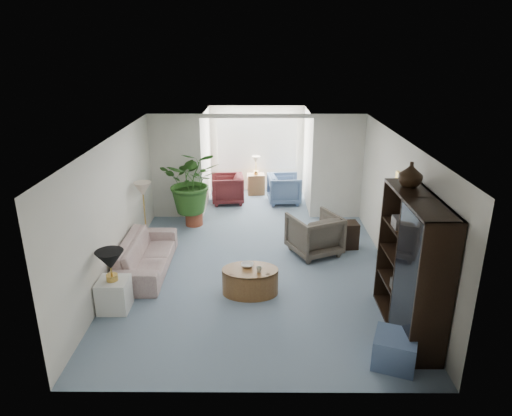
{
  "coord_description": "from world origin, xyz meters",
  "views": [
    {
      "loc": [
        0.05,
        -7.55,
        4.04
      ],
      "look_at": [
        0.0,
        0.6,
        1.1
      ],
      "focal_mm": 32.49,
      "sensor_mm": 36.0,
      "label": 1
    }
  ],
  "objects_px": {
    "sofa": "(146,255)",
    "ottoman": "(395,350)",
    "wingback_chair": "(314,234)",
    "sunroom_chair_maroon": "(227,189)",
    "end_table": "(114,295)",
    "cabinet_urn": "(411,174)",
    "floor_lamp": "(143,189)",
    "sunroom_chair_blue": "(284,189)",
    "framed_picture": "(402,189)",
    "table_lamp": "(110,260)",
    "entertainment_cabinet": "(412,266)",
    "coffee_cup": "(259,270)",
    "side_table_dark": "(346,235)",
    "plant_pot": "(194,218)",
    "sunroom_table": "(256,184)",
    "coffee_bowl": "(247,265)",
    "coffee_table": "(250,281)"
  },
  "relations": [
    {
      "from": "coffee_table",
      "to": "sunroom_chair_blue",
      "type": "height_order",
      "value": "sunroom_chair_blue"
    },
    {
      "from": "framed_picture",
      "to": "end_table",
      "type": "height_order",
      "value": "framed_picture"
    },
    {
      "from": "sofa",
      "to": "table_lamp",
      "type": "xyz_separation_m",
      "value": [
        -0.2,
        -1.35,
        0.56
      ]
    },
    {
      "from": "floor_lamp",
      "to": "end_table",
      "type": "bearing_deg",
      "value": -89.01
    },
    {
      "from": "plant_pot",
      "to": "ottoman",
      "type": "bearing_deg",
      "value": -56.23
    },
    {
      "from": "framed_picture",
      "to": "floor_lamp",
      "type": "relative_size",
      "value": 1.39
    },
    {
      "from": "side_table_dark",
      "to": "entertainment_cabinet",
      "type": "xyz_separation_m",
      "value": [
        0.37,
        -2.9,
        0.76
      ]
    },
    {
      "from": "entertainment_cabinet",
      "to": "coffee_cup",
      "type": "bearing_deg",
      "value": 157.08
    },
    {
      "from": "sofa",
      "to": "sunroom_chair_maroon",
      "type": "relative_size",
      "value": 2.53
    },
    {
      "from": "coffee_table",
      "to": "coffee_bowl",
      "type": "xyz_separation_m",
      "value": [
        -0.05,
        0.1,
        0.25
      ]
    },
    {
      "from": "framed_picture",
      "to": "wingback_chair",
      "type": "bearing_deg",
      "value": 140.65
    },
    {
      "from": "sunroom_chair_maroon",
      "to": "sofa",
      "type": "bearing_deg",
      "value": -23.52
    },
    {
      "from": "side_table_dark",
      "to": "cabinet_urn",
      "type": "distance_m",
      "value": 3.13
    },
    {
      "from": "cabinet_urn",
      "to": "sunroom_chair_blue",
      "type": "height_order",
      "value": "cabinet_urn"
    },
    {
      "from": "ottoman",
      "to": "sunroom_chair_blue",
      "type": "distance_m",
      "value": 6.62
    },
    {
      "from": "end_table",
      "to": "cabinet_urn",
      "type": "xyz_separation_m",
      "value": [
        4.47,
        0.0,
        1.98
      ]
    },
    {
      "from": "cabinet_urn",
      "to": "plant_pot",
      "type": "bearing_deg",
      "value": 135.43
    },
    {
      "from": "coffee_table",
      "to": "wingback_chair",
      "type": "distance_m",
      "value": 2.03
    },
    {
      "from": "table_lamp",
      "to": "sunroom_chair_blue",
      "type": "bearing_deg",
      "value": 60.38
    },
    {
      "from": "cabinet_urn",
      "to": "side_table_dark",
      "type": "bearing_deg",
      "value": 98.68
    },
    {
      "from": "sofa",
      "to": "ottoman",
      "type": "relative_size",
      "value": 3.93
    },
    {
      "from": "framed_picture",
      "to": "sunroom_chair_maroon",
      "type": "xyz_separation_m",
      "value": [
        -3.24,
        4.17,
        -1.32
      ]
    },
    {
      "from": "wingback_chair",
      "to": "sunroom_chair_maroon",
      "type": "distance_m",
      "value": 3.67
    },
    {
      "from": "coffee_bowl",
      "to": "table_lamp",
      "type": "bearing_deg",
      "value": -163.51
    },
    {
      "from": "coffee_cup",
      "to": "wingback_chair",
      "type": "height_order",
      "value": "wingback_chair"
    },
    {
      "from": "ottoman",
      "to": "sunroom_chair_blue",
      "type": "xyz_separation_m",
      "value": [
        -1.12,
        6.52,
        0.17
      ]
    },
    {
      "from": "sofa",
      "to": "cabinet_urn",
      "type": "xyz_separation_m",
      "value": [
        4.27,
        -1.35,
        1.94
      ]
    },
    {
      "from": "framed_picture",
      "to": "table_lamp",
      "type": "distance_m",
      "value": 4.89
    },
    {
      "from": "cabinet_urn",
      "to": "sunroom_chair_maroon",
      "type": "relative_size",
      "value": 0.44
    },
    {
      "from": "cabinet_urn",
      "to": "entertainment_cabinet",
      "type": "bearing_deg",
      "value": -90.0
    },
    {
      "from": "floor_lamp",
      "to": "coffee_table",
      "type": "relative_size",
      "value": 0.38
    },
    {
      "from": "sofa",
      "to": "coffee_bowl",
      "type": "relative_size",
      "value": 9.92
    },
    {
      "from": "coffee_bowl",
      "to": "coffee_cup",
      "type": "relative_size",
      "value": 2.2
    },
    {
      "from": "coffee_table",
      "to": "ottoman",
      "type": "height_order",
      "value": "coffee_table"
    },
    {
      "from": "entertainment_cabinet",
      "to": "cabinet_urn",
      "type": "xyz_separation_m",
      "value": [
        0.0,
        0.5,
        1.21
      ]
    },
    {
      "from": "entertainment_cabinet",
      "to": "end_table",
      "type": "bearing_deg",
      "value": 173.66
    },
    {
      "from": "table_lamp",
      "to": "sunroom_chair_maroon",
      "type": "xyz_separation_m",
      "value": [
        1.46,
        5.22,
        -0.49
      ]
    },
    {
      "from": "ottoman",
      "to": "coffee_bowl",
      "type": "bearing_deg",
      "value": 135.91
    },
    {
      "from": "ottoman",
      "to": "sofa",
      "type": "bearing_deg",
      "value": 145.66
    },
    {
      "from": "wingback_chair",
      "to": "entertainment_cabinet",
      "type": "xyz_separation_m",
      "value": [
        1.07,
        -2.6,
        0.61
      ]
    },
    {
      "from": "floor_lamp",
      "to": "coffee_cup",
      "type": "height_order",
      "value": "floor_lamp"
    },
    {
      "from": "plant_pot",
      "to": "table_lamp",
      "type": "bearing_deg",
      "value": -102.2
    },
    {
      "from": "end_table",
      "to": "cabinet_urn",
      "type": "height_order",
      "value": "cabinet_urn"
    },
    {
      "from": "cabinet_urn",
      "to": "sunroom_table",
      "type": "bearing_deg",
      "value": 110.72
    },
    {
      "from": "side_table_dark",
      "to": "sunroom_table",
      "type": "distance_m",
      "value": 4.03
    },
    {
      "from": "sofa",
      "to": "coffee_table",
      "type": "xyz_separation_m",
      "value": [
        1.95,
        -0.83,
        -0.08
      ]
    },
    {
      "from": "sunroom_chair_blue",
      "to": "ottoman",
      "type": "bearing_deg",
      "value": -175.63
    },
    {
      "from": "floor_lamp",
      "to": "cabinet_urn",
      "type": "distance_m",
      "value": 5.22
    },
    {
      "from": "wingback_chair",
      "to": "sunroom_chair_maroon",
      "type": "height_order",
      "value": "wingback_chair"
    },
    {
      "from": "entertainment_cabinet",
      "to": "wingback_chair",
      "type": "bearing_deg",
      "value": 112.3
    }
  ]
}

